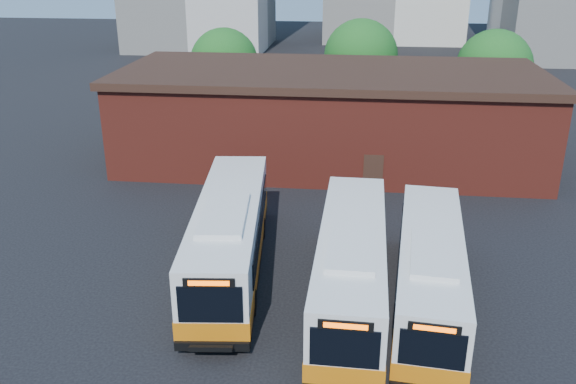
# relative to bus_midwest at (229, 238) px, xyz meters

# --- Properties ---
(ground) EXTENTS (220.00, 220.00, 0.00)m
(ground) POSITION_rel_bus_midwest_xyz_m (3.68, -3.22, -1.67)
(ground) COLOR black
(bus_midwest) EXTENTS (4.08, 13.65, 3.67)m
(bus_midwest) POSITION_rel_bus_midwest_xyz_m (0.00, 0.00, 0.00)
(bus_midwest) COLOR silver
(bus_midwest) RESTS_ON ground
(bus_mideast) EXTENTS (2.91, 13.04, 3.54)m
(bus_mideast) POSITION_rel_bus_midwest_xyz_m (5.57, -2.10, -0.06)
(bus_mideast) COLOR silver
(bus_mideast) RESTS_ON ground
(bus_east) EXTENTS (3.60, 12.42, 3.34)m
(bus_east) POSITION_rel_bus_midwest_xyz_m (8.78, -2.05, -0.15)
(bus_east) COLOR silver
(bus_east) RESTS_ON ground
(transit_worker) EXTENTS (0.47, 0.68, 1.78)m
(transit_worker) POSITION_rel_bus_midwest_xyz_m (6.39, -6.82, -0.78)
(transit_worker) COLOR #131537
(transit_worker) RESTS_ON ground
(depot_building) EXTENTS (28.60, 12.60, 6.40)m
(depot_building) POSITION_rel_bus_midwest_xyz_m (3.68, 16.77, 1.59)
(depot_building) COLOR maroon
(depot_building) RESTS_ON ground
(tree_west) EXTENTS (6.00, 6.00, 7.65)m
(tree_west) POSITION_rel_bus_midwest_xyz_m (-6.32, 28.78, 2.98)
(tree_west) COLOR #382314
(tree_west) RESTS_ON ground
(tree_mid) EXTENTS (6.56, 6.56, 8.36)m
(tree_mid) POSITION_rel_bus_midwest_xyz_m (5.68, 30.78, 3.41)
(tree_mid) COLOR #382314
(tree_mid) RESTS_ON ground
(tree_east) EXTENTS (6.24, 6.24, 7.96)m
(tree_east) POSITION_rel_bus_midwest_xyz_m (16.68, 27.78, 3.16)
(tree_east) COLOR #382314
(tree_east) RESTS_ON ground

